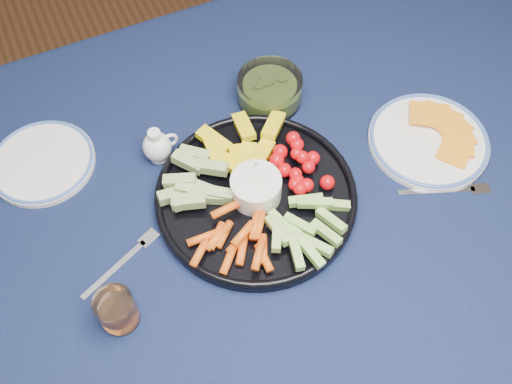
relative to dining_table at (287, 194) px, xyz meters
name	(u,v)px	position (x,y,z in m)	size (l,w,h in m)	color
dining_table	(287,194)	(0.00, 0.00, 0.00)	(1.67, 1.07, 0.75)	#50351A
crudite_platter	(255,194)	(-0.09, -0.03, 0.11)	(0.38, 0.38, 0.12)	black
creamer_pitcher	(158,146)	(-0.22, 0.14, 0.12)	(0.07, 0.06, 0.08)	white
pickle_bowl	(270,91)	(0.04, 0.18, 0.12)	(0.14, 0.14, 0.06)	silver
cheese_plate	(429,139)	(0.29, -0.06, 0.10)	(0.24, 0.24, 0.03)	white
juice_tumbler	(117,311)	(-0.40, -0.15, 0.12)	(0.07, 0.07, 0.08)	silver
fork_left	(127,258)	(-0.35, -0.05, 0.09)	(0.17, 0.09, 0.00)	white
fork_right	(452,190)	(0.26, -0.18, 0.09)	(0.17, 0.08, 0.00)	white
side_plate_extra	(42,162)	(-0.44, 0.22, 0.10)	(0.21, 0.21, 0.02)	white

